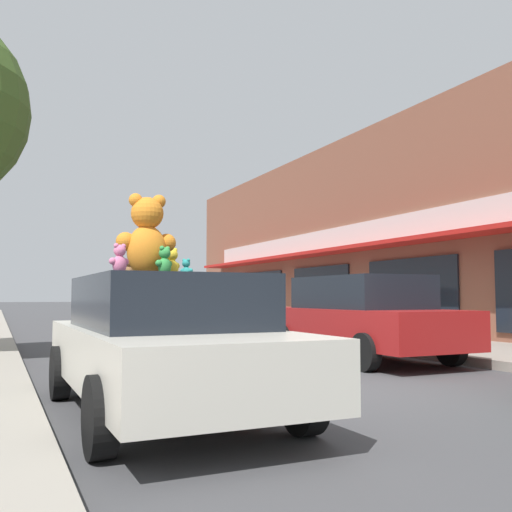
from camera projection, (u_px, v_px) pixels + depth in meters
ground_plane at (327, 389)px, 7.80m from camera, size 260.00×260.00×0.00m
plush_art_car at (164, 341)px, 6.17m from camera, size 2.05×4.62×1.49m
teddy_bear_giant at (147, 237)px, 6.37m from camera, size 0.68×0.43×0.93m
teddy_bear_teal at (186, 269)px, 7.34m from camera, size 0.16×0.20×0.27m
teddy_bear_purple at (145, 266)px, 7.13m from camera, size 0.23×0.23×0.34m
teddy_bear_green at (165, 262)px, 6.14m from camera, size 0.24×0.20×0.32m
teddy_bear_brown at (129, 269)px, 6.79m from camera, size 0.17×0.13×0.23m
teddy_bear_yellow at (172, 264)px, 6.93m from camera, size 0.28×0.23×0.37m
teddy_bear_pink at (120, 259)px, 5.68m from camera, size 0.23×0.18×0.31m
parked_car_far_center at (360, 316)px, 11.41m from camera, size 2.09×4.80×1.67m
parked_car_far_right at (225, 310)px, 18.15m from camera, size 2.13×4.77×1.57m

